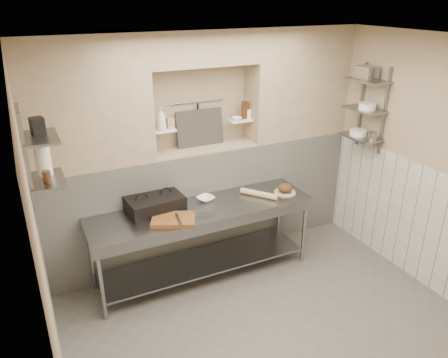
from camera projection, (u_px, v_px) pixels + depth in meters
floor at (274, 334)px, 4.46m from camera, size 4.00×3.90×0.10m
ceiling at (291, 37)px, 3.32m from camera, size 4.00×3.90×0.10m
wall_left at (35, 264)px, 3.07m from camera, size 0.10×3.90×2.80m
wall_right at (442, 170)px, 4.71m from camera, size 0.10×3.90×2.80m
wall_back at (196, 143)px, 5.54m from camera, size 4.00×0.10×2.80m
backwall_lower at (205, 200)px, 5.61m from camera, size 4.00×0.40×1.40m
alcove_sill at (204, 148)px, 5.33m from camera, size 1.30×0.40×0.02m
backwall_pillar_left at (85, 103)px, 4.53m from camera, size 1.35×0.40×1.40m
backwall_pillar_right at (297, 83)px, 5.59m from camera, size 1.35×0.40×1.40m
backwall_header at (202, 47)px, 4.87m from camera, size 1.30×0.40×0.40m
wainscot_left at (58, 339)px, 3.37m from camera, size 0.02×3.90×1.40m
wainscot_right at (426, 228)px, 4.96m from camera, size 0.02×3.90×1.40m
alcove_shelf_left at (163, 130)px, 5.02m from camera, size 0.28×0.16×0.02m
alcove_shelf_right at (240, 120)px, 5.42m from camera, size 0.28×0.16×0.02m
utensil_rail at (197, 102)px, 5.26m from camera, size 0.70×0.02×0.02m
hanging_steel at (198, 116)px, 5.31m from camera, size 0.02×0.02×0.30m
splash_panel at (200, 128)px, 5.33m from camera, size 0.60×0.08×0.45m
shelf_rail_left_a at (26, 155)px, 3.98m from camera, size 0.03×0.03×0.95m
shelf_rail_left_b at (28, 169)px, 3.64m from camera, size 0.03×0.03×0.95m
wall_shelf_left_lower at (47, 180)px, 3.94m from camera, size 0.30×0.50×0.02m
wall_shelf_left_upper at (40, 138)px, 3.79m from camera, size 0.30×0.50×0.03m
shelf_rail_right_a at (361, 105)px, 5.54m from camera, size 0.03×0.03×1.05m
shelf_rail_right_b at (385, 112)px, 5.21m from camera, size 0.03×0.03×1.05m
wall_shelf_right_lower at (361, 137)px, 5.46m from camera, size 0.30×0.50×0.02m
wall_shelf_right_mid at (364, 109)px, 5.32m from camera, size 0.30×0.50×0.02m
wall_shelf_right_upper at (368, 80)px, 5.18m from camera, size 0.30×0.50×0.03m
prep_table at (203, 228)px, 5.06m from camera, size 2.60×0.70×0.90m
panini_press at (154, 203)px, 4.90m from camera, size 0.65×0.49×0.17m
cutting_board at (173, 219)px, 4.68m from camera, size 0.56×0.49×0.04m
knife_blade at (204, 210)px, 4.82m from camera, size 0.24×0.05×0.01m
tongs at (179, 219)px, 4.61m from camera, size 0.05×0.24×0.02m
mixing_bowl at (206, 199)px, 5.14m from camera, size 0.24×0.24×0.05m
rolling_pin at (259, 194)px, 5.24m from camera, size 0.34×0.41×0.07m
bread_board at (285, 192)px, 5.34m from camera, size 0.26×0.26×0.02m
bread_loaf at (285, 188)px, 5.32m from camera, size 0.18×0.18×0.11m
bottle_soap at (161, 119)px, 4.93m from camera, size 0.12×0.12×0.27m
jar_alcove at (170, 123)px, 5.04m from camera, size 0.08×0.08×0.12m
bowl_alcove at (237, 119)px, 5.37m from camera, size 0.14×0.14×0.04m
condiment_a at (247, 110)px, 5.41m from camera, size 0.06×0.06×0.21m
condiment_b at (244, 110)px, 5.39m from camera, size 0.06×0.06×0.22m
condiment_c at (249, 114)px, 5.43m from camera, size 0.07×0.07×0.11m
jug_left at (43, 160)px, 3.98m from camera, size 0.14×0.14×0.28m
jar_left at (47, 177)px, 3.84m from camera, size 0.07×0.07×0.11m
box_left_upper at (37, 126)px, 3.80m from camera, size 0.13×0.13×0.15m
bowl_right at (358, 132)px, 5.48m from camera, size 0.21×0.21×0.06m
canister_right at (373, 136)px, 5.27m from camera, size 0.10×0.10×0.10m
bowl_right_mid at (367, 106)px, 5.26m from camera, size 0.20×0.20×0.08m
basket_right at (366, 72)px, 5.18m from camera, size 0.22×0.25×0.15m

